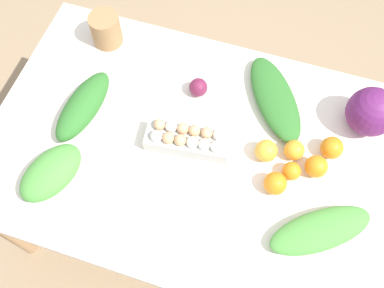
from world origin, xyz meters
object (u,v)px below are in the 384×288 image
greens_bunch_chard (83,106)px  orange_4 (266,151)px  paper_bag (106,29)px  orange_0 (292,171)px  orange_2 (332,148)px  egg_carton (188,139)px  greens_bunch_dandelion (275,98)px  cabbage_purple (371,112)px  greens_bunch_kale (320,230)px  orange_5 (275,183)px  beet_root (198,87)px  orange_3 (294,150)px  orange_1 (316,166)px  greens_bunch_scallion (51,173)px

greens_bunch_chard → orange_4: (0.68, 0.03, -0.01)m
paper_bag → orange_0: (0.84, -0.36, -0.03)m
greens_bunch_chard → orange_2: bearing=7.2°
egg_carton → greens_bunch_dandelion: size_ratio=0.79×
cabbage_purple → greens_bunch_kale: bearing=-100.4°
paper_bag → orange_5: size_ratio=1.66×
orange_2 → orange_0: bearing=-132.0°
beet_root → orange_3: orange_3 is taller
cabbage_purple → beet_root: bearing=-175.0°
cabbage_purple → orange_3: cabbage_purple is taller
paper_bag → greens_bunch_dandelion: paper_bag is taller
greens_bunch_kale → orange_1: 0.22m
greens_bunch_dandelion → orange_1: bearing=-49.7°
greens_bunch_scallion → orange_3: greens_bunch_scallion is taller
egg_carton → orange_1: egg_carton is taller
greens_bunch_kale → orange_4: bearing=136.7°
orange_5 → beet_root: bearing=141.2°
beet_root → orange_2: orange_2 is taller
orange_1 → orange_3: 0.09m
orange_2 → orange_3: orange_2 is taller
orange_0 → orange_3: (-0.01, 0.08, 0.00)m
orange_1 → cabbage_purple: bearing=60.4°
orange_1 → orange_4: 0.18m
cabbage_purple → egg_carton: bearing=-154.6°
egg_carton → orange_4: bearing=2.2°
beet_root → orange_5: orange_5 is taller
greens_bunch_chard → orange_3: size_ratio=4.45×
orange_2 → orange_3: size_ratio=1.11×
beet_root → greens_bunch_scallion: bearing=-126.8°
greens_bunch_chard → orange_4: 0.69m
greens_bunch_chard → greens_bunch_scallion: size_ratio=1.31×
greens_bunch_dandelion → beet_root: size_ratio=5.51×
cabbage_purple → orange_4: cabbage_purple is taller
orange_4 → paper_bag: bearing=156.9°
egg_carton → greens_bunch_scallion: greens_bunch_scallion is taller
orange_0 → orange_1: orange_1 is taller
greens_bunch_scallion → orange_2: greens_bunch_scallion is taller
orange_3 → orange_4: (-0.09, -0.03, 0.00)m
beet_root → orange_1: (0.49, -0.19, 0.00)m
greens_bunch_kale → greens_bunch_dandelion: greens_bunch_kale is taller
greens_bunch_kale → orange_0: 0.22m
greens_bunch_kale → orange_4: size_ratio=4.40×
cabbage_purple → orange_0: bearing=-127.1°
greens_bunch_scallion → paper_bag: bearing=95.5°
greens_bunch_chard → orange_5: greens_bunch_chard is taller
orange_5 → greens_bunch_chard: bearing=173.9°
cabbage_purple → orange_2: cabbage_purple is taller
greens_bunch_kale → orange_2: bearing=93.1°
paper_bag → orange_0: paper_bag is taller
greens_bunch_dandelion → greens_bunch_kale: bearing=-60.6°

